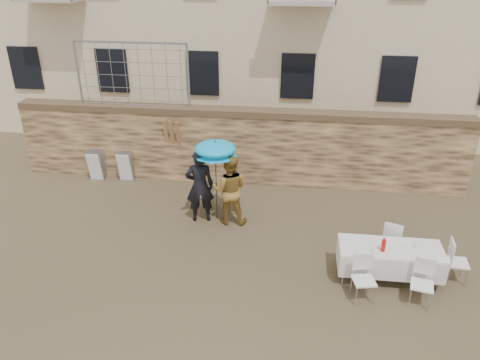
# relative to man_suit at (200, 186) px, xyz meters

# --- Properties ---
(ground) EXTENTS (80.00, 80.00, 0.00)m
(ground) POSITION_rel_man_suit_xyz_m (0.67, -2.60, -0.97)
(ground) COLOR brown
(ground) RESTS_ON ground
(stone_wall) EXTENTS (13.00, 0.50, 2.20)m
(stone_wall) POSITION_rel_man_suit_xyz_m (0.67, 2.40, 0.13)
(stone_wall) COLOR #8F6B47
(stone_wall) RESTS_ON ground
(chain_link_fence) EXTENTS (3.20, 0.06, 1.80)m
(chain_link_fence) POSITION_rel_man_suit_xyz_m (-2.33, 2.40, 2.13)
(chain_link_fence) COLOR gray
(chain_link_fence) RESTS_ON stone_wall
(man_suit) EXTENTS (0.79, 0.61, 1.93)m
(man_suit) POSITION_rel_man_suit_xyz_m (0.00, 0.00, 0.00)
(man_suit) COLOR black
(man_suit) RESTS_ON ground
(woman_dress) EXTENTS (0.92, 0.74, 1.84)m
(woman_dress) POSITION_rel_man_suit_xyz_m (0.75, 0.00, -0.05)
(woman_dress) COLOR gold
(woman_dress) RESTS_ON ground
(umbrella) EXTENTS (1.06, 1.06, 2.01)m
(umbrella) POSITION_rel_man_suit_xyz_m (0.40, 0.10, 0.93)
(umbrella) COLOR #3F3F44
(umbrella) RESTS_ON ground
(couple_chair_left) EXTENTS (0.64, 0.64, 0.96)m
(couple_chair_left) POSITION_rel_man_suit_xyz_m (0.00, 0.55, -0.49)
(couple_chair_left) COLOR white
(couple_chair_left) RESTS_ON ground
(couple_chair_right) EXTENTS (0.54, 0.54, 0.96)m
(couple_chair_right) POSITION_rel_man_suit_xyz_m (0.70, 0.55, -0.49)
(couple_chair_right) COLOR white
(couple_chair_right) RESTS_ON ground
(banquet_table) EXTENTS (2.10, 0.85, 0.78)m
(banquet_table) POSITION_rel_man_suit_xyz_m (4.39, -1.87, -0.23)
(banquet_table) COLOR silver
(banquet_table) RESTS_ON ground
(soda_bottle) EXTENTS (0.09, 0.09, 0.26)m
(soda_bottle) POSITION_rel_man_suit_xyz_m (4.19, -2.02, -0.06)
(soda_bottle) COLOR red
(soda_bottle) RESTS_ON banquet_table
(table_chair_front_left) EXTENTS (0.57, 0.57, 0.96)m
(table_chair_front_left) POSITION_rel_man_suit_xyz_m (3.79, -2.62, -0.49)
(table_chair_front_left) COLOR white
(table_chair_front_left) RESTS_ON ground
(table_chair_front_right) EXTENTS (0.57, 0.57, 0.96)m
(table_chair_front_right) POSITION_rel_man_suit_xyz_m (4.89, -2.62, -0.49)
(table_chair_front_right) COLOR white
(table_chair_front_right) RESTS_ON ground
(table_chair_back) EXTENTS (0.62, 0.62, 0.96)m
(table_chair_back) POSITION_rel_man_suit_xyz_m (4.59, -1.07, -0.49)
(table_chair_back) COLOR white
(table_chair_back) RESTS_ON ground
(table_chair_side) EXTENTS (0.51, 0.51, 0.96)m
(table_chair_side) POSITION_rel_man_suit_xyz_m (5.79, -1.77, -0.49)
(table_chair_side) COLOR white
(table_chair_side) RESTS_ON ground
(chair_stack_left) EXTENTS (0.46, 0.47, 0.92)m
(chair_stack_left) POSITION_rel_man_suit_xyz_m (-3.59, 2.14, -0.51)
(chair_stack_left) COLOR white
(chair_stack_left) RESTS_ON ground
(chair_stack_right) EXTENTS (0.46, 0.40, 0.92)m
(chair_stack_right) POSITION_rel_man_suit_xyz_m (-2.69, 2.14, -0.51)
(chair_stack_right) COLOR white
(chair_stack_right) RESTS_ON ground
(wood_planks) EXTENTS (0.70, 0.20, 2.00)m
(wood_planks) POSITION_rel_man_suit_xyz_m (-1.09, 2.21, 0.03)
(wood_planks) COLOR #A37749
(wood_planks) RESTS_ON ground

